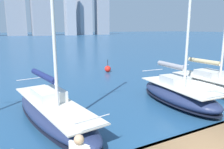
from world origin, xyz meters
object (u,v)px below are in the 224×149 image
(sailboat_tan, at_px, (212,83))
(sailboat_grey, at_px, (178,92))
(sailboat_navy, at_px, (53,110))
(channel_buoy, at_px, (108,69))

(sailboat_tan, height_order, sailboat_grey, sailboat_grey)
(sailboat_tan, distance_m, sailboat_navy, 12.10)
(sailboat_tan, xyz_separation_m, channel_buoy, (3.42, -10.77, -0.30))
(sailboat_navy, xyz_separation_m, channel_buoy, (-8.68, -10.53, -0.30))
(sailboat_navy, bearing_deg, channel_buoy, -129.49)
(sailboat_grey, bearing_deg, sailboat_tan, -170.87)
(sailboat_tan, xyz_separation_m, sailboat_navy, (12.10, -0.24, 0.00))
(sailboat_tan, height_order, channel_buoy, sailboat_tan)
(sailboat_tan, bearing_deg, sailboat_navy, -1.12)
(sailboat_grey, xyz_separation_m, sailboat_navy, (7.82, -0.92, -0.07))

